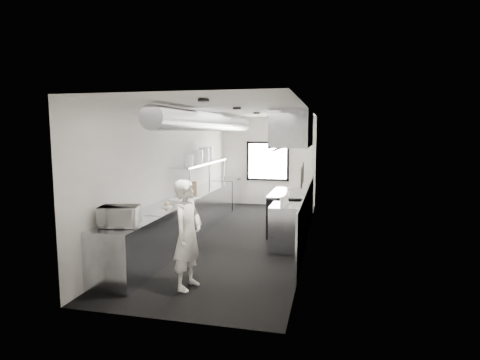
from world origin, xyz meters
The scene contains 35 objects.
floor centered at (0.00, 0.00, 0.00)m, with size 3.00×8.00×0.01m, color black.
ceiling centered at (0.00, 0.00, 2.80)m, with size 3.00×8.00×0.01m, color beige.
wall_back centered at (0.00, 4.00, 1.40)m, with size 3.00×0.02×2.80m, color silver.
wall_front centered at (0.00, -4.00, 1.40)m, with size 3.00×0.02×2.80m, color silver.
wall_left centered at (-1.50, 0.00, 1.40)m, with size 0.02×8.00×2.80m, color silver.
wall_right centered at (1.50, 0.00, 1.40)m, with size 0.02×8.00×2.80m, color silver.
wall_cladding centered at (1.48, 0.30, 0.55)m, with size 0.03×5.50×1.10m, color #9BA1A9.
hvac_duct centered at (-0.70, 0.40, 2.55)m, with size 0.40×0.40×6.40m, color gray.
service_window centered at (0.00, 3.96, 1.40)m, with size 1.36×0.05×1.25m.
exhaust_hood centered at (1.10, 0.70, 2.39)m, with size 0.81×2.20×0.88m.
prep_counter centered at (-1.15, -0.50, 0.45)m, with size 0.70×6.00×0.90m, color #9BA1A9.
pass_shelf centered at (-1.19, 1.00, 1.54)m, with size 0.45×3.00×0.68m.
range centered at (1.04, 0.70, 0.47)m, with size 0.88×1.60×0.94m.
bottle_station centered at (1.15, -0.70, 0.45)m, with size 0.65×0.80×0.90m, color #9BA1A9.
far_work_table centered at (-1.15, 3.20, 0.45)m, with size 0.70×1.20×0.90m, color #9BA1A9.
notice_sheet_a centered at (1.47, -1.20, 1.60)m, with size 0.02×0.28×0.38m, color silver.
notice_sheet_b centered at (1.47, -1.55, 1.55)m, with size 0.02×0.28×0.38m, color silver.
line_cook centered at (-0.08, -2.96, 0.82)m, with size 0.60×0.39×1.64m, color silver.
microwave centered at (-1.14, -3.05, 1.06)m, with size 0.53×0.41×0.32m, color silver.
deli_tub_a centered at (-1.25, -2.55, 0.96)m, with size 0.16×0.16×0.11m, color beige.
deli_tub_b centered at (-1.26, -2.38, 0.94)m, with size 0.12×0.12×0.09m, color beige.
newspaper centered at (-0.99, -2.04, 0.90)m, with size 0.32×0.40×0.01m, color white.
small_plate centered at (-1.07, -1.46, 0.91)m, with size 0.20×0.20×0.02m, color white.
pastry centered at (-1.07, -1.46, 0.96)m, with size 0.08×0.08×0.08m, color #E3B677.
cutting_board centered at (-1.05, -0.56, 0.91)m, with size 0.45×0.59×0.02m, color white.
knife_block centered at (-1.26, 0.53, 1.01)m, with size 0.09×0.21×0.23m, color brown.
plate_stack_a centered at (-1.20, 0.12, 1.70)m, with size 0.21×0.21×0.25m, color white.
plate_stack_b centered at (-1.19, 0.71, 1.73)m, with size 0.24×0.24×0.32m, color white.
plate_stack_c centered at (-1.19, 1.20, 1.76)m, with size 0.26×0.26×0.37m, color white.
plate_stack_d centered at (-1.22, 1.63, 1.75)m, with size 0.24×0.24×0.36m, color white.
squeeze_bottle_a centered at (1.07, -0.99, 1.00)m, with size 0.07×0.07×0.20m, color white.
squeeze_bottle_b centered at (1.10, -0.81, 0.98)m, with size 0.06×0.06×0.17m, color white.
squeeze_bottle_c centered at (1.07, -0.66, 0.98)m, with size 0.05×0.05×0.16m, color white.
squeeze_bottle_d centered at (1.10, -0.56, 0.98)m, with size 0.06×0.06×0.17m, color white.
squeeze_bottle_e centered at (1.10, -0.38, 0.99)m, with size 0.06×0.06×0.18m, color white.
Camera 1 is at (1.96, -8.30, 2.34)m, focal length 29.34 mm.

